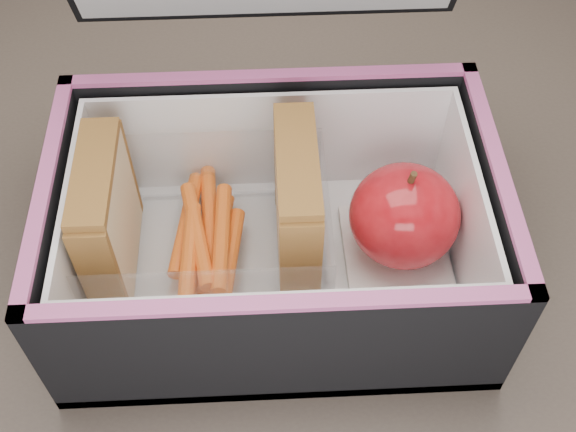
% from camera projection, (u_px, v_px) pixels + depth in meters
% --- Properties ---
extents(kitchen_table, '(1.20, 0.80, 0.75)m').
position_uv_depth(kitchen_table, '(243.00, 321.00, 0.66)').
color(kitchen_table, brown).
rests_on(kitchen_table, ground).
extents(lunch_bag, '(0.32, 0.29, 0.31)m').
position_uv_depth(lunch_bag, '(275.00, 219.00, 0.53)').
color(lunch_bag, black).
rests_on(lunch_bag, kitchen_table).
extents(plastic_tub, '(0.18, 0.13, 0.08)m').
position_uv_depth(plastic_tub, '(205.00, 230.00, 0.54)').
color(plastic_tub, white).
rests_on(plastic_tub, lunch_bag).
extents(sandwich_left, '(0.03, 0.10, 0.11)m').
position_uv_depth(sandwich_left, '(107.00, 218.00, 0.52)').
color(sandwich_left, tan).
rests_on(sandwich_left, plastic_tub).
extents(sandwich_right, '(0.03, 0.10, 0.11)m').
position_uv_depth(sandwich_right, '(297.00, 209.00, 0.53)').
color(sandwich_right, tan).
rests_on(sandwich_right, plastic_tub).
extents(carrot_sticks, '(0.06, 0.15, 0.03)m').
position_uv_depth(carrot_sticks, '(206.00, 246.00, 0.55)').
color(carrot_sticks, '#DB5716').
rests_on(carrot_sticks, plastic_tub).
extents(paper_napkin, '(0.08, 0.09, 0.01)m').
position_uv_depth(paper_napkin, '(394.00, 248.00, 0.57)').
color(paper_napkin, white).
rests_on(paper_napkin, lunch_bag).
extents(red_apple, '(0.11, 0.11, 0.09)m').
position_uv_depth(red_apple, '(404.00, 216.00, 0.54)').
color(red_apple, maroon).
rests_on(red_apple, paper_napkin).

